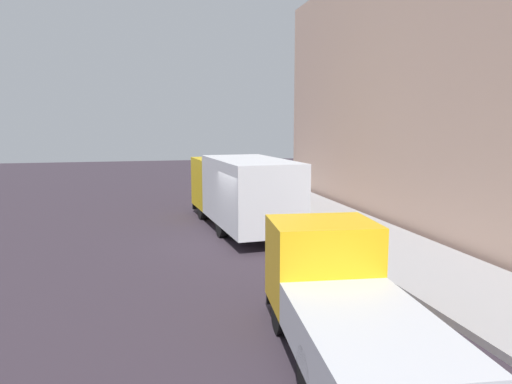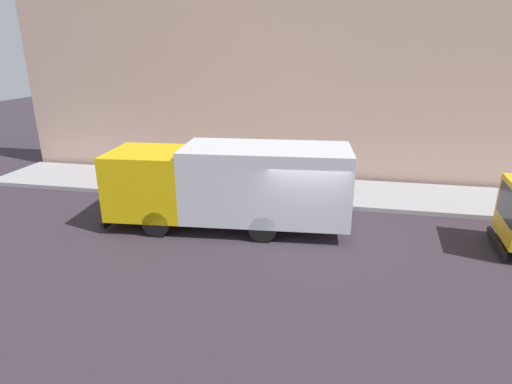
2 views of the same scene
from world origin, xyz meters
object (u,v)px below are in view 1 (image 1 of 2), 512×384
(small_flatbed_truck, at_px, (342,299))
(pedestrian_standing, at_px, (292,185))
(pedestrian_walking, at_px, (303,188))
(traffic_cone_orange, at_px, (275,198))
(large_utility_truck, at_px, (241,189))

(small_flatbed_truck, bearing_deg, pedestrian_standing, 80.95)
(pedestrian_walking, bearing_deg, traffic_cone_orange, 98.47)
(large_utility_truck, height_order, traffic_cone_orange, large_utility_truck)
(small_flatbed_truck, height_order, traffic_cone_orange, small_flatbed_truck)
(small_flatbed_truck, xyz_separation_m, pedestrian_walking, (4.37, 14.80, -0.04))
(pedestrian_standing, bearing_deg, small_flatbed_truck, 0.40)
(large_utility_truck, distance_m, small_flatbed_truck, 10.87)
(large_utility_truck, relative_size, traffic_cone_orange, 11.46)
(large_utility_truck, bearing_deg, pedestrian_standing, 49.45)
(traffic_cone_orange, bearing_deg, small_flatbed_truck, -101.16)
(large_utility_truck, xyz_separation_m, traffic_cone_orange, (2.59, 4.08, -1.07))
(small_flatbed_truck, height_order, pedestrian_walking, small_flatbed_truck)
(pedestrian_standing, bearing_deg, traffic_cone_orange, -30.49)
(large_utility_truck, xyz_separation_m, small_flatbed_truck, (-0.35, -10.85, -0.57))
(pedestrian_walking, xyz_separation_m, traffic_cone_orange, (-1.42, 0.13, -0.46))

